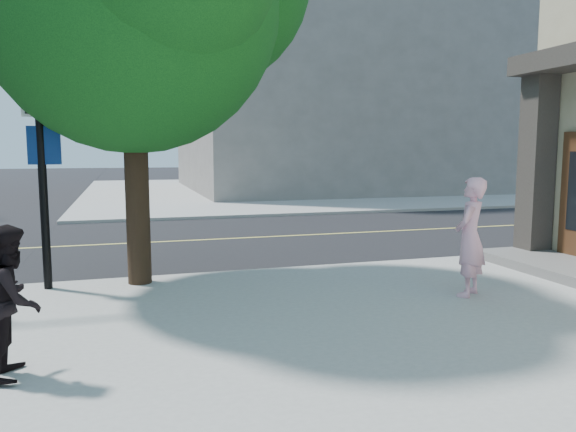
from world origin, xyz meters
name	(u,v)px	position (x,y,z in m)	size (l,w,h in m)	color
ground	(60,288)	(0.00, 0.00, 0.00)	(140.00, 140.00, 0.00)	black
road_ew	(79,246)	(0.00, 4.50, 0.01)	(140.00, 9.00, 0.01)	black
sidewalk_ne	(331,189)	(13.50, 21.50, 0.06)	(29.00, 25.00, 0.12)	#9B9B97
filler_ne	(336,74)	(14.00, 22.00, 7.12)	(18.00, 16.00, 14.00)	slate
man_on_phone	(470,237)	(6.41, -2.89, 1.07)	(0.69, 0.46, 1.90)	#F1A6BC
pedestrian	(12,300)	(0.00, -4.23, 0.91)	(0.77, 0.60, 1.58)	black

